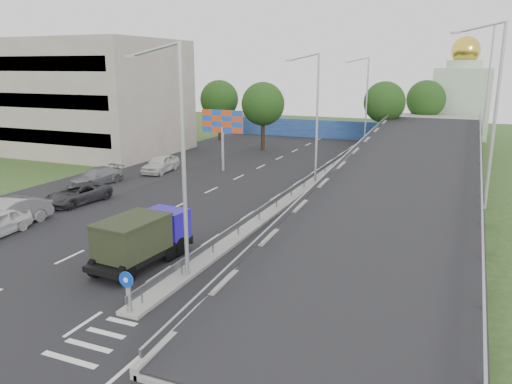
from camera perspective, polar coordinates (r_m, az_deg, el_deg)
The scene contains 23 objects.
ground at distance 18.78m, azimuth -18.38°, elevation -16.28°, with size 160.00×160.00×0.00m, color #2D4C1E.
road_surface at distance 36.09m, azimuth -0.98°, elevation -0.71°, with size 26.00×90.00×0.04m, color black.
parking_strip at distance 42.91m, azimuth -17.05°, elevation 1.07°, with size 8.00×90.00×0.05m, color black.
median at distance 38.67m, azimuth 5.51°, elevation 0.39°, with size 1.00×44.00×0.20m, color gray.
overpass_ramp at distance 36.82m, azimuth 16.76°, elevation 1.78°, with size 10.00×50.00×3.50m.
median_guardrail at distance 38.52m, azimuth 5.53°, elevation 1.33°, with size 0.09×44.00×0.71m.
sign_bollard at distance 19.77m, azimuth -14.42°, elevation -10.99°, with size 0.64×0.23×1.67m.
lamp_post_near at distance 21.30m, azimuth -8.76°, elevation 4.61°, with size 2.74×0.18×10.08m.
lamp_post_mid at distance 39.59m, azimuth 6.75°, elevation 9.07°, with size 2.74×0.18×10.08m.
lamp_post_far at distance 59.00m, azimuth 12.37°, elevation 10.51°, with size 2.74×0.18×10.08m.
beige_building at distance 60.26m, azimuth -20.49°, elevation 10.21°, with size 24.00×14.00×12.00m, color gray.
blue_wall at distance 66.13m, azimuth 9.64°, elevation 6.99°, with size 30.00×0.50×2.40m, color navy.
church at distance 71.96m, azimuth 22.40°, elevation 10.00°, with size 7.00×7.00×13.80m.
billboard at distance 44.97m, azimuth -3.86°, elevation 7.66°, with size 4.00×0.24×5.50m.
tree_left_mid at distance 56.17m, azimuth 0.80°, elevation 10.02°, with size 4.80×4.80×7.60m.
tree_median_far at distance 60.69m, azimuth 14.48°, elevation 9.89°, with size 4.80×4.80×7.60m.
tree_left_far at distance 64.04m, azimuth -4.22°, elevation 10.50°, with size 4.80×4.80×7.60m.
tree_ramp_far at distance 67.17m, azimuth 18.84°, elevation 9.96°, with size 4.80×4.80×7.60m.
dump_truck at distance 24.48m, azimuth -12.84°, elevation -5.06°, with size 2.50×5.75×2.47m.
parked_car_b at distance 32.90m, azimuth -26.47°, elevation -2.22°, with size 1.78×5.09×1.68m, color gray.
parked_car_c at distance 36.71m, azimuth -19.71°, elevation -0.23°, with size 2.22×4.82×1.34m, color #2F2F34.
parked_car_d at distance 42.02m, azimuth -17.79°, elevation 1.70°, with size 1.90×4.68×1.36m, color gray.
parked_car_e at distance 45.60m, azimuth -10.86°, elevation 3.21°, with size 1.87×4.64×1.58m, color silver.
Camera 1 is at (11.22, -11.84, 9.31)m, focal length 35.00 mm.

